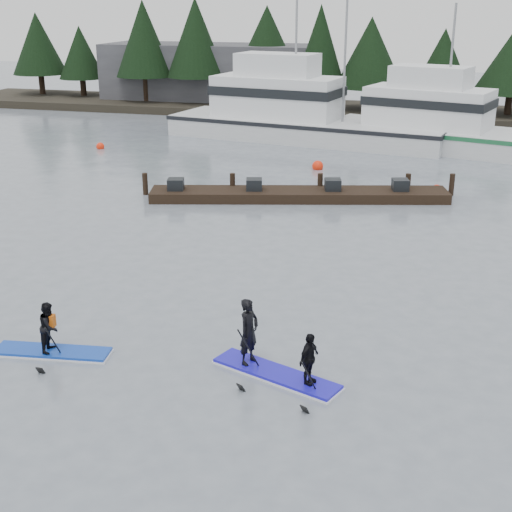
% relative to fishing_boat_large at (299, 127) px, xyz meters
% --- Properties ---
extents(ground, '(160.00, 160.00, 0.00)m').
position_rel_fishing_boat_large_xyz_m(ground, '(3.94, -31.11, -0.76)').
color(ground, slate).
rests_on(ground, ground).
extents(far_shore, '(70.00, 8.00, 0.60)m').
position_rel_fishing_boat_large_xyz_m(far_shore, '(3.94, 10.89, -0.46)').
color(far_shore, '#2D281E').
rests_on(far_shore, ground).
extents(treeline, '(60.00, 4.00, 8.00)m').
position_rel_fishing_boat_large_xyz_m(treeline, '(3.94, 10.89, -0.76)').
color(treeline, black).
rests_on(treeline, ground).
extents(waterfront_building, '(18.00, 6.00, 5.00)m').
position_rel_fishing_boat_large_xyz_m(waterfront_building, '(-10.06, 12.89, 1.74)').
color(waterfront_building, '#4C4C51').
rests_on(waterfront_building, ground).
extents(fishing_boat_large, '(18.32, 7.94, 10.00)m').
position_rel_fishing_boat_large_xyz_m(fishing_boat_large, '(0.00, 0.00, 0.00)').
color(fishing_boat_large, silver).
rests_on(fishing_boat_large, ground).
extents(fishing_boat_medium, '(16.59, 8.80, 9.29)m').
position_rel_fishing_boat_large_xyz_m(fishing_boat_medium, '(9.34, -1.08, -0.09)').
color(fishing_boat_medium, silver).
rests_on(fishing_boat_medium, ground).
extents(floating_dock, '(13.24, 5.05, 0.44)m').
position_rel_fishing_boat_large_xyz_m(floating_dock, '(3.03, -14.46, -0.54)').
color(floating_dock, black).
rests_on(floating_dock, ground).
extents(buoy_b, '(0.59, 0.59, 0.59)m').
position_rel_fishing_boat_large_xyz_m(buoy_b, '(2.74, -8.27, -0.76)').
color(buoy_b, '#FD2A0C').
rests_on(buoy_b, ground).
extents(buoy_a, '(0.48, 0.48, 0.48)m').
position_rel_fishing_boat_large_xyz_m(buoy_a, '(-10.86, -6.29, -0.76)').
color(buoy_a, '#FD2A0C').
rests_on(buoy_a, ground).
extents(buoy_d, '(0.54, 0.54, 0.54)m').
position_rel_fishing_boat_large_xyz_m(buoy_d, '(8.96, -11.79, -0.76)').
color(buoy_d, '#FD2A0C').
rests_on(buoy_d, ground).
extents(paddleboard_solo, '(3.00, 1.18, 1.86)m').
position_rel_fishing_boat_large_xyz_m(paddleboard_solo, '(0.07, -30.56, -0.25)').
color(paddleboard_solo, '#123CAF').
rests_on(paddleboard_solo, ground).
extents(paddleboard_duo, '(3.30, 1.93, 2.25)m').
position_rel_fishing_boat_large_xyz_m(paddleboard_duo, '(5.75, -30.15, -0.13)').
color(paddleboard_duo, '#1B14C4').
rests_on(paddleboard_duo, ground).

